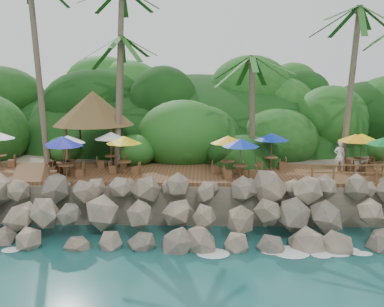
{
  "coord_description": "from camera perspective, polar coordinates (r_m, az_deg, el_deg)",
  "views": [
    {
      "loc": [
        0.58,
        -16.76,
        7.47
      ],
      "look_at": [
        0.0,
        6.0,
        3.4
      ],
      "focal_mm": 37.68,
      "sensor_mm": 36.0,
      "label": 1
    }
  ],
  "objects": [
    {
      "name": "ground",
      "position": [
        18.36,
        -0.5,
        -13.88
      ],
      "size": [
        140.0,
        140.0,
        0.0
      ],
      "primitive_type": "plane",
      "color": "#19514F",
      "rests_on": "ground"
    },
    {
      "name": "land_base",
      "position": [
        33.39,
        0.44,
        -0.95
      ],
      "size": [
        32.0,
        25.2,
        2.1
      ],
      "primitive_type": "cube",
      "color": "gray",
      "rests_on": "ground"
    },
    {
      "name": "jungle_hill",
      "position": [
        40.95,
        0.63,
        -0.37
      ],
      "size": [
        44.8,
        28.0,
        15.4
      ],
      "primitive_type": "ellipsoid",
      "color": "#143811",
      "rests_on": "ground"
    },
    {
      "name": "seawall",
      "position": [
        19.8,
        -0.3,
        -8.48
      ],
      "size": [
        29.0,
        4.0,
        2.3
      ],
      "primitive_type": null,
      "color": "gray",
      "rests_on": "ground"
    },
    {
      "name": "terrace",
      "position": [
        23.37,
        -0.0,
        -2.9
      ],
      "size": [
        26.0,
        5.0,
        0.2
      ],
      "primitive_type": "cube",
      "color": "brown",
      "rests_on": "land_base"
    },
    {
      "name": "jungle_foliage",
      "position": [
        32.63,
        0.41,
        -3.1
      ],
      "size": [
        44.0,
        16.0,
        12.0
      ],
      "primitive_type": null,
      "color": "#143811",
      "rests_on": "ground"
    },
    {
      "name": "foam_line",
      "position": [
        18.62,
        -0.46,
        -13.42
      ],
      "size": [
        25.2,
        0.8,
        0.06
      ],
      "color": "white",
      "rests_on": "ground"
    },
    {
      "name": "palms",
      "position": [
        25.65,
        2.99,
        19.37
      ],
      "size": [
        28.51,
        6.88,
        13.23
      ],
      "color": "brown",
      "rests_on": "ground"
    },
    {
      "name": "palapa",
      "position": [
        26.85,
        -13.77,
        6.26
      ],
      "size": [
        5.25,
        5.25,
        4.6
      ],
      "color": "brown",
      "rests_on": "ground"
    },
    {
      "name": "dining_clusters",
      "position": [
        22.9,
        -0.46,
        1.71
      ],
      "size": [
        24.45,
        4.83,
        2.19
      ],
      "color": "brown",
      "rests_on": "terrace"
    },
    {
      "name": "waiter",
      "position": [
        24.95,
        20.16,
        -0.36
      ],
      "size": [
        0.68,
        0.47,
        1.79
      ],
      "primitive_type": "imported",
      "rotation": [
        0.0,
        0.0,
        3.08
      ],
      "color": "white",
      "rests_on": "terrace"
    }
  ]
}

